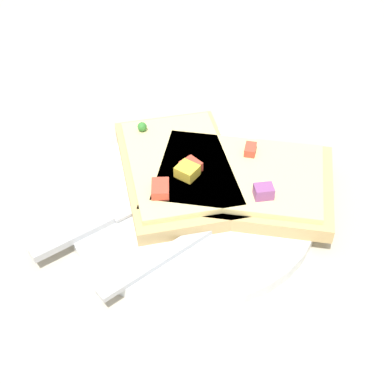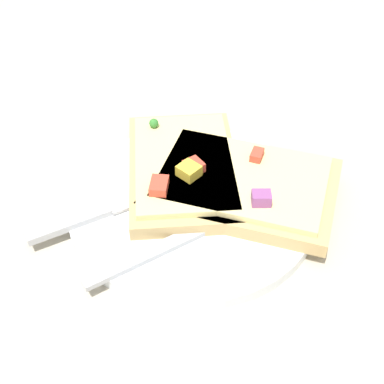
# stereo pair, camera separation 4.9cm
# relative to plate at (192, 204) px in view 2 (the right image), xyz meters

# --- Properties ---
(ground_plane) EXTENTS (4.00, 4.00, 0.00)m
(ground_plane) POSITION_rel_plate_xyz_m (0.00, 0.00, -0.01)
(ground_plane) COLOR #BCB29E
(plate) EXTENTS (0.23, 0.23, 0.01)m
(plate) POSITION_rel_plate_xyz_m (0.00, 0.00, 0.00)
(plate) COLOR white
(plate) RESTS_ON ground
(fork) EXTENTS (0.20, 0.08, 0.01)m
(fork) POSITION_rel_plate_xyz_m (0.00, 0.04, 0.01)
(fork) COLOR #B7B7BC
(fork) RESTS_ON plate
(knife) EXTENTS (0.20, 0.07, 0.01)m
(knife) POSITION_rel_plate_xyz_m (0.07, -0.01, 0.01)
(knife) COLOR #B7B7BC
(knife) RESTS_ON plate
(pizza_slice_main) EXTENTS (0.21, 0.19, 0.03)m
(pizza_slice_main) POSITION_rel_plate_xyz_m (-0.05, -0.00, 0.02)
(pizza_slice_main) COLOR tan
(pizza_slice_main) RESTS_ON plate
(pizza_slice_corner) EXTENTS (0.13, 0.18, 0.03)m
(pizza_slice_corner) POSITION_rel_plate_xyz_m (0.00, -0.03, 0.02)
(pizza_slice_corner) COLOR tan
(pizza_slice_corner) RESTS_ON plate
(crumb_scatter) EXTENTS (0.08, 0.08, 0.01)m
(crumb_scatter) POSITION_rel_plate_xyz_m (-0.01, 0.01, 0.01)
(crumb_scatter) COLOR tan
(crumb_scatter) RESTS_ON plate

